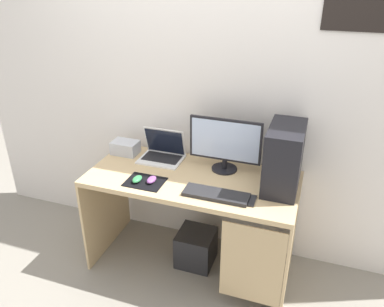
{
  "coord_description": "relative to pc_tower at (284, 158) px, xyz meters",
  "views": [
    {
      "loc": [
        0.77,
        -2.2,
        2.11
      ],
      "look_at": [
        0.0,
        0.0,
        0.95
      ],
      "focal_mm": 36.09,
      "sensor_mm": 36.0,
      "label": 1
    }
  ],
  "objects": [
    {
      "name": "mousepad",
      "position": [
        -0.88,
        -0.25,
        -0.21
      ],
      "size": [
        0.26,
        0.2,
        0.0
      ],
      "primitive_type": "cube",
      "color": "black",
      "rests_on": "desk"
    },
    {
      "name": "laptop",
      "position": [
        -0.9,
        0.12,
        -0.17
      ],
      "size": [
        0.32,
        0.24,
        0.23
      ],
      "color": "white",
      "rests_on": "desk"
    },
    {
      "name": "mouse_right",
      "position": [
        -0.93,
        -0.26,
        -0.19
      ],
      "size": [
        0.06,
        0.1,
        0.03
      ],
      "primitive_type": "ellipsoid",
      "color": "#338C4C",
      "rests_on": "mousepad"
    },
    {
      "name": "projector",
      "position": [
        -1.21,
        0.1,
        -0.16
      ],
      "size": [
        0.2,
        0.14,
        0.1
      ],
      "primitive_type": "cube",
      "color": "#B7BCC6",
      "rests_on": "desk"
    },
    {
      "name": "mouse_left",
      "position": [
        -0.83,
        -0.24,
        -0.19
      ],
      "size": [
        0.06,
        0.1,
        0.03
      ],
      "primitive_type": "ellipsoid",
      "color": "#8C4C99",
      "rests_on": "mousepad"
    },
    {
      "name": "desk",
      "position": [
        -0.58,
        -0.08,
        -0.37
      ],
      "size": [
        1.46,
        0.67,
        0.77
      ],
      "color": "tan",
      "rests_on": "ground_plane"
    },
    {
      "name": "monitor",
      "position": [
        -0.41,
        0.1,
        -0.01
      ],
      "size": [
        0.51,
        0.18,
        0.39
      ],
      "color": "black",
      "rests_on": "desk"
    },
    {
      "name": "subwoofer",
      "position": [
        -0.58,
        -0.05,
        -0.85
      ],
      "size": [
        0.27,
        0.27,
        0.27
      ],
      "primitive_type": "cube",
      "color": "#232326",
      "rests_on": "ground_plane"
    },
    {
      "name": "wall_back",
      "position": [
        -0.6,
        0.3,
        0.31
      ],
      "size": [
        4.0,
        0.05,
        2.6
      ],
      "color": "silver",
      "rests_on": "ground_plane"
    },
    {
      "name": "cell_phone",
      "position": [
        -0.16,
        -0.24,
        -0.21
      ],
      "size": [
        0.07,
        0.13,
        0.01
      ],
      "primitive_type": "cube",
      "color": "#232326",
      "rests_on": "desk"
    },
    {
      "name": "pc_tower",
      "position": [
        0.0,
        0.0,
        0.0
      ],
      "size": [
        0.22,
        0.41,
        0.43
      ],
      "primitive_type": "cube",
      "color": "black",
      "rests_on": "desk"
    },
    {
      "name": "ground_plane",
      "position": [
        -0.6,
        -0.07,
        -0.99
      ],
      "size": [
        8.0,
        8.0,
        0.0
      ],
      "primitive_type": "plane",
      "color": "gray"
    },
    {
      "name": "keyboard",
      "position": [
        -0.37,
        -0.26,
        -0.2
      ],
      "size": [
        0.42,
        0.14,
        0.02
      ],
      "primitive_type": "cube",
      "color": "#232326",
      "rests_on": "desk"
    }
  ]
}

